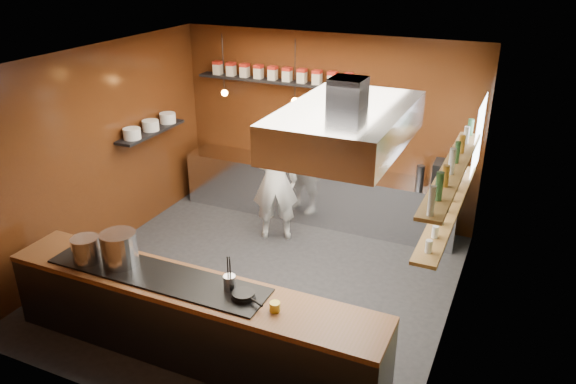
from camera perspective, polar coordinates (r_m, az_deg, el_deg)
The scene contains 26 objects.
floor at distance 7.78m, azimuth -3.09°, elevation -9.11°, with size 5.00×5.00×0.00m, color black.
back_wall at distance 9.23m, azimuth 3.83°, elevation 6.62°, with size 5.00×5.00×0.00m, color #39170A.
left_wall at distance 8.46m, azimuth -18.61°, elevation 3.77°, with size 5.00×5.00×0.00m, color #39170A.
right_wall at distance 6.41m, azimuth 16.96°, elevation -2.45°, with size 5.00×5.00×0.00m, color brown.
ceiling at distance 6.64m, azimuth -3.67°, elevation 13.17°, with size 5.00×5.00×0.00m, color silver.
window_pane at distance 7.85m, azimuth 18.80°, elevation 5.32°, with size 1.00×1.00×0.00m, color white.
prep_counter at distance 9.31m, azimuth 2.94°, elevation -0.11°, with size 4.60×0.65×0.90m, color silver.
pass_counter at distance 6.39m, azimuth -9.91°, elevation -12.60°, with size 4.40×0.72×0.94m.
tin_shelf at distance 9.26m, azimuth -1.68°, elevation 11.22°, with size 2.60×0.26×0.04m, color black.
plate_shelf at distance 9.06m, azimuth -13.73°, elevation 5.98°, with size 0.30×1.40×0.04m, color black.
bottle_shelf_upper at distance 6.53m, azimuth 16.40°, elevation 2.17°, with size 0.26×2.80×0.04m, color olive.
bottle_shelf_lower at distance 6.71m, azimuth 15.95°, elevation -1.56°, with size 0.26×2.80×0.04m, color olive.
extractor_hood at distance 5.90m, azimuth 5.95°, elevation 6.78°, with size 1.20×2.00×0.72m.
pendant_left at distance 8.94m, azimuth -6.48°, elevation 10.29°, with size 0.10×0.10×0.95m.
pendant_right at distance 8.41m, azimuth 0.70°, elevation 9.57°, with size 0.10×0.10×0.95m.
storage_tins at distance 9.17m, azimuth -0.83°, elevation 11.94°, with size 2.43×0.13×0.22m.
plate_stacks at distance 9.03m, azimuth -13.79°, elevation 6.59°, with size 0.26×1.16×0.16m.
bottles at distance 6.48m, azimuth 16.55°, elevation 3.32°, with size 0.06×2.66×0.24m.
wine_glasses at distance 6.68m, azimuth 16.03°, elevation -0.90°, with size 0.07×2.37×0.13m.
stockpot_large at distance 6.53m, azimuth -16.75°, elevation -5.53°, with size 0.40×0.40×0.39m, color silver.
stockpot_small at distance 6.73m, azimuth -19.83°, elevation -5.52°, with size 0.31×0.31×0.29m, color #B8BABF.
utensil_crock at distance 5.90m, azimuth -5.95°, elevation -9.16°, with size 0.13×0.13×0.17m, color #BABCC1.
frying_pan at distance 5.79m, azimuth -4.53°, elevation -10.41°, with size 0.40×0.25×0.06m.
butter_jar at distance 5.62m, azimuth -1.34°, elevation -11.58°, with size 0.11×0.11×0.10m, color yellow.
espresso_machine at distance 8.60m, azimuth 15.87°, elevation 1.62°, with size 0.41×0.39×0.41m, color black.
chef at distance 8.48m, azimuth -1.34°, elevation 1.19°, with size 0.70×0.46×1.91m, color white.
Camera 1 is at (3.05, -5.77, 4.23)m, focal length 35.00 mm.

